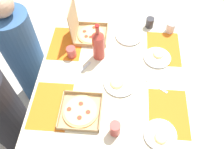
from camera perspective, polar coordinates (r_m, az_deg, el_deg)
ground_plane at (r=2.37m, az=0.00°, el=-10.86°), size 6.00×6.00×0.00m
dining_table at (r=1.80m, az=0.00°, el=-2.13°), size 1.27×1.09×0.77m
placemat_near_left at (r=1.58m, az=13.84°, el=-9.25°), size 0.36×0.26×0.00m
placemat_near_right at (r=1.91m, az=12.65°, el=6.32°), size 0.36×0.26×0.00m
placemat_far_left at (r=1.62m, az=-14.96°, el=-7.42°), size 0.36×0.26×0.00m
placemat_far_right at (r=1.93m, az=-11.26°, el=7.59°), size 0.36×0.26×0.00m
pizza_box_edge_far at (r=1.55m, az=-7.76°, el=-8.96°), size 0.27×0.27×0.04m
pizza_box_corner_left at (r=1.94m, az=-6.07°, el=10.56°), size 0.26×0.27×0.30m
plate_far_left at (r=1.65m, az=1.98°, el=-2.10°), size 0.24×0.24×0.03m
plate_middle at (r=1.50m, az=11.87°, el=-14.45°), size 0.20×0.20×0.03m
plate_near_right at (r=1.82m, az=11.18°, el=4.18°), size 0.21×0.21×0.03m
plate_near_left at (r=1.95m, az=4.26°, el=9.54°), size 0.22×0.22×0.02m
soda_bottle at (r=1.71m, az=-3.41°, el=7.42°), size 0.09×0.09×0.32m
cup_clear_left at (r=2.04m, az=9.36°, el=12.61°), size 0.07×0.07×0.09m
cup_clear_right at (r=1.81m, az=-10.04°, el=5.49°), size 0.07×0.07×0.09m
cup_dark at (r=2.03m, az=14.34°, el=11.30°), size 0.07×0.07×0.09m
cup_red at (r=1.44m, az=0.75°, el=-13.28°), size 0.07×0.07×0.11m
knife_by_near_right at (r=1.73m, az=-7.67°, el=0.88°), size 0.19×0.13×0.00m
fork_by_far_left at (r=1.67m, az=10.80°, el=-2.73°), size 0.12×0.17×0.00m
diner_left_seat at (r=1.97m, az=-25.10°, el=-9.36°), size 0.32×0.32×1.20m
diner_right_seat at (r=2.22m, az=-20.68°, el=3.95°), size 0.32×0.32×1.23m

